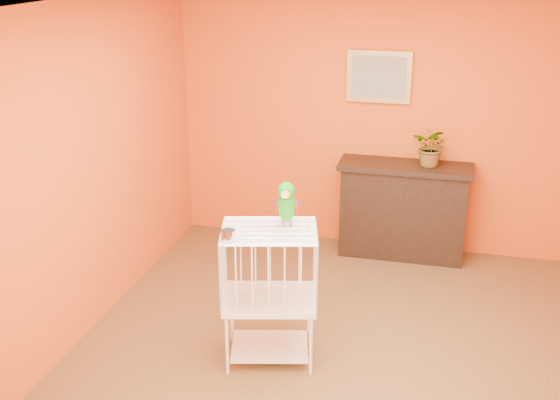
# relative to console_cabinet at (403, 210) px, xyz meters

# --- Properties ---
(ground) EXTENTS (4.50, 4.50, 0.00)m
(ground) POSITION_rel_console_cabinet_xyz_m (-0.32, -2.03, -0.48)
(ground) COLOR brown
(ground) RESTS_ON ground
(room_shell) EXTENTS (4.50, 4.50, 4.50)m
(room_shell) POSITION_rel_console_cabinet_xyz_m (-0.32, -2.03, 1.11)
(room_shell) COLOR #D64B14
(room_shell) RESTS_ON ground
(console_cabinet) EXTENTS (1.28, 0.46, 0.95)m
(console_cabinet) POSITION_rel_console_cabinet_xyz_m (0.00, 0.00, 0.00)
(console_cabinet) COLOR black
(console_cabinet) RESTS_ON ground
(potted_plant) EXTENTS (0.46, 0.48, 0.30)m
(potted_plant) POSITION_rel_console_cabinet_xyz_m (0.24, -0.04, 0.63)
(potted_plant) COLOR #26722D
(potted_plant) RESTS_ON console_cabinet
(framed_picture) EXTENTS (0.62, 0.04, 0.50)m
(framed_picture) POSITION_rel_console_cabinet_xyz_m (-0.32, 0.19, 1.27)
(framed_picture) COLOR #A17939
(framed_picture) RESTS_ON room_shell
(birdcage) EXTENTS (0.78, 0.66, 1.04)m
(birdcage) POSITION_rel_console_cabinet_xyz_m (-0.80, -2.11, 0.06)
(birdcage) COLOR white
(birdcage) RESTS_ON ground
(feed_cup) EXTENTS (0.10, 0.10, 0.07)m
(feed_cup) POSITION_rel_console_cabinet_xyz_m (-1.02, -2.35, 0.60)
(feed_cup) COLOR silver
(feed_cup) RESTS_ON birdcage
(parrot) EXTENTS (0.18, 0.32, 0.35)m
(parrot) POSITION_rel_console_cabinet_xyz_m (-0.69, -2.01, 0.74)
(parrot) COLOR #59544C
(parrot) RESTS_ON birdcage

